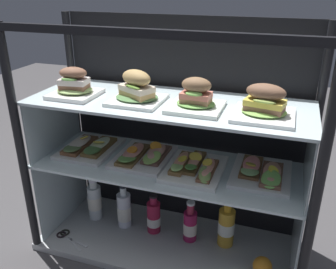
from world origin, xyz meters
TOP-DOWN VIEW (x-y plane):
  - ground_plane at (0.00, 0.00)m, footprint 6.00×6.00m
  - case_base_deck at (0.00, 0.00)m, footprint 1.13×0.44m
  - case_frame at (0.00, 0.12)m, footprint 1.13×0.44m
  - riser_lower_tier at (0.00, 0.00)m, footprint 1.06×0.37m
  - shelf_lower_glass at (0.00, 0.00)m, footprint 1.08×0.39m
  - riser_upper_tier at (0.00, 0.00)m, footprint 1.06×0.37m
  - shelf_upper_glass at (0.00, 0.00)m, footprint 1.08×0.39m
  - plated_roll_sandwich_center at (-0.37, -0.05)m, footprint 0.18×0.18m
  - plated_roll_sandwich_right_of_center at (-0.11, -0.04)m, footprint 0.19×0.19m
  - plated_roll_sandwich_left_of_center at (0.12, -0.05)m, footprint 0.19×0.19m
  - plated_roll_sandwich_far_right at (0.36, -0.05)m, footprint 0.20×0.20m
  - open_sandwich_tray_right_of_center at (-0.37, 0.01)m, footprint 0.22×0.27m
  - open_sandwich_tray_near_left_corner at (-0.11, 0.01)m, footprint 0.22×0.27m
  - open_sandwich_tray_mid_right at (0.11, -0.02)m, footprint 0.22×0.27m
  - open_sandwich_tray_left_of_center at (0.37, 0.02)m, footprint 0.22×0.27m
  - juice_bottle_front_right_end at (-0.39, 0.05)m, footprint 0.07×0.07m
  - juice_bottle_front_middle at (-0.23, 0.04)m, footprint 0.07×0.07m
  - juice_bottle_near_post at (-0.08, 0.04)m, footprint 0.06×0.06m
  - juice_bottle_front_fourth at (0.09, 0.04)m, footprint 0.06×0.06m
  - juice_bottle_front_left_end at (0.25, 0.06)m, footprint 0.07×0.07m
  - orange_fruit_beside_bottles at (0.42, -0.07)m, footprint 0.08×0.08m
  - kitchen_scissors at (-0.45, -0.13)m, footprint 0.18×0.12m

SIDE VIEW (x-z plane):
  - ground_plane at x=0.00m, z-range -0.02..0.00m
  - case_base_deck at x=0.00m, z-range 0.00..0.03m
  - kitchen_scissors at x=-0.45m, z-range 0.03..0.04m
  - orange_fruit_beside_bottles at x=0.42m, z-range 0.03..0.11m
  - juice_bottle_front_fourth at x=0.09m, z-range 0.01..0.20m
  - juice_bottle_near_post at x=-0.08m, z-range 0.01..0.20m
  - juice_bottle_front_middle at x=-0.23m, z-range 0.00..0.23m
  - juice_bottle_front_right_end at x=-0.39m, z-range 0.01..0.23m
  - juice_bottle_front_left_end at x=0.25m, z-range 0.01..0.24m
  - riser_lower_tier at x=0.00m, z-range 0.03..0.40m
  - shelf_lower_glass at x=0.00m, z-range 0.40..0.41m
  - open_sandwich_tray_left_of_center at x=0.37m, z-range 0.40..0.46m
  - open_sandwich_tray_right_of_center at x=-0.37m, z-range 0.40..0.46m
  - open_sandwich_tray_mid_right at x=0.11m, z-range 0.40..0.46m
  - open_sandwich_tray_near_left_corner at x=-0.11m, z-range 0.40..0.46m
  - case_frame at x=0.00m, z-range 0.04..1.02m
  - riser_upper_tier at x=0.00m, z-range 0.41..0.67m
  - shelf_upper_glass at x=0.00m, z-range 0.67..0.68m
  - plated_roll_sandwich_left_of_center at x=0.12m, z-range 0.67..0.78m
  - plated_roll_sandwich_far_right at x=0.36m, z-range 0.67..0.78m
  - plated_roll_sandwich_center at x=-0.37m, z-range 0.67..0.78m
  - plated_roll_sandwich_right_of_center at x=-0.11m, z-range 0.67..0.79m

